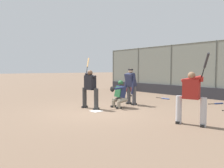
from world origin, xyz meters
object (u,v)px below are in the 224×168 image
at_px(batter_on_deck, 191,96).
at_px(fielding_glove_on_dirt, 130,95).
at_px(umpire_home, 131,85).
at_px(spare_bat_near_backstop, 218,103).
at_px(spare_bat_third_base_side, 164,98).
at_px(catcher_behind_plate, 119,93).
at_px(equipment_bag_dugout_side, 125,89).
at_px(batter_at_plate, 90,88).

height_order(batter_on_deck, fielding_glove_on_dirt, batter_on_deck).
bearing_deg(umpire_home, spare_bat_near_backstop, -123.46).
relative_size(umpire_home, spare_bat_third_base_side, 1.87).
distance_m(catcher_behind_plate, equipment_bag_dugout_side, 7.15).
bearing_deg(spare_bat_near_backstop, spare_bat_third_base_side, 124.23).
bearing_deg(spare_bat_third_base_side, batter_on_deck, -44.46).
distance_m(spare_bat_near_backstop, spare_bat_third_base_side, 2.82).
distance_m(batter_on_deck, spare_bat_third_base_side, 5.88).
bearing_deg(batter_on_deck, batter_at_plate, 174.10).
height_order(fielding_glove_on_dirt, equipment_bag_dugout_side, equipment_bag_dugout_side).
height_order(umpire_home, spare_bat_third_base_side, umpire_home).
bearing_deg(spare_bat_third_base_side, umpire_home, -85.98).
xyz_separation_m(batter_on_deck, equipment_bag_dugout_side, (8.64, -5.49, -0.71)).
bearing_deg(equipment_bag_dugout_side, batter_on_deck, 147.56).
xyz_separation_m(batter_at_plate, umpire_home, (-0.35, -2.11, 0.02)).
height_order(batter_on_deck, spare_bat_third_base_side, batter_on_deck).
relative_size(batter_at_plate, equipment_bag_dugout_side, 1.56).
relative_size(umpire_home, equipment_bag_dugout_side, 1.21).
distance_m(batter_on_deck, spare_bat_near_backstop, 4.89).
xyz_separation_m(catcher_behind_plate, spare_bat_near_backstop, (-2.42, -4.27, -0.59)).
xyz_separation_m(batter_on_deck, spare_bat_third_base_side, (4.04, -4.18, -0.85)).
distance_m(spare_bat_third_base_side, fielding_glove_on_dirt, 2.25).
bearing_deg(batter_on_deck, umpire_home, 145.03).
relative_size(batter_at_plate, catcher_behind_plate, 1.83).
relative_size(catcher_behind_plate, fielding_glove_on_dirt, 4.28).
distance_m(batter_on_deck, equipment_bag_dugout_side, 10.26).
height_order(batter_at_plate, equipment_bag_dugout_side, batter_at_plate).
relative_size(catcher_behind_plate, umpire_home, 0.70).
bearing_deg(fielding_glove_on_dirt, batter_on_deck, 150.12).
xyz_separation_m(batter_at_plate, batter_on_deck, (-4.27, -0.76, -0.02)).
bearing_deg(batter_at_plate, spare_bat_third_base_side, -100.04).
bearing_deg(spare_bat_third_base_side, equipment_bag_dugout_side, 165.73).
xyz_separation_m(umpire_home, fielding_glove_on_dirt, (2.28, -2.22, -0.88)).
bearing_deg(spare_bat_third_base_side, catcher_behind_plate, -82.91).
xyz_separation_m(catcher_behind_plate, umpire_home, (0.25, -0.96, 0.30)).
distance_m(batter_at_plate, spare_bat_near_backstop, 6.25).
relative_size(umpire_home, batter_on_deck, 0.80).
bearing_deg(batter_on_deck, fielding_glove_on_dirt, 134.09).
xyz_separation_m(catcher_behind_plate, equipment_bag_dugout_side, (4.97, -5.11, -0.46)).
bearing_deg(equipment_bag_dugout_side, fielding_glove_on_dirt, 141.66).
relative_size(catcher_behind_plate, spare_bat_near_backstop, 1.54).
height_order(spare_bat_third_base_side, fielding_glove_on_dirt, fielding_glove_on_dirt).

